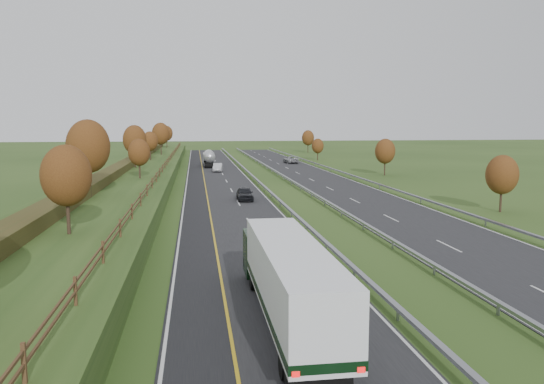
{
  "coord_description": "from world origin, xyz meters",
  "views": [
    {
      "loc": [
        -3.64,
        -25.94,
        9.26
      ],
      "look_at": [
        4.16,
        27.91,
        2.2
      ],
      "focal_mm": 35.0,
      "sensor_mm": 36.0,
      "label": 1
    }
  ],
  "objects_px": {
    "car_dark_near": "(245,193)",
    "car_oncoming": "(291,160)",
    "car_silver_mid": "(218,167)",
    "box_lorry": "(287,278)",
    "road_tanker": "(209,158)",
    "car_small_far": "(210,154)"
  },
  "relations": [
    {
      "from": "car_dark_near",
      "to": "car_oncoming",
      "type": "height_order",
      "value": "same"
    },
    {
      "from": "car_silver_mid",
      "to": "car_oncoming",
      "type": "xyz_separation_m",
      "value": [
        17.85,
        19.49,
        0.01
      ]
    },
    {
      "from": "box_lorry",
      "to": "car_dark_near",
      "type": "bearing_deg",
      "value": 87.4
    },
    {
      "from": "car_silver_mid",
      "to": "car_dark_near",
      "type": "bearing_deg",
      "value": -81.91
    },
    {
      "from": "road_tanker",
      "to": "car_oncoming",
      "type": "distance_m",
      "value": 20.25
    },
    {
      "from": "car_dark_near",
      "to": "car_small_far",
      "type": "xyz_separation_m",
      "value": [
        -1.6,
        88.04,
        -0.08
      ]
    },
    {
      "from": "road_tanker",
      "to": "car_small_far",
      "type": "relative_size",
      "value": 2.25
    },
    {
      "from": "road_tanker",
      "to": "car_small_far",
      "type": "height_order",
      "value": "road_tanker"
    },
    {
      "from": "box_lorry",
      "to": "car_small_far",
      "type": "xyz_separation_m",
      "value": [
        0.23,
        128.4,
        -1.57
      ]
    },
    {
      "from": "box_lorry",
      "to": "car_silver_mid",
      "type": "distance_m",
      "value": 79.4
    },
    {
      "from": "car_dark_near",
      "to": "car_silver_mid",
      "type": "bearing_deg",
      "value": 93.6
    },
    {
      "from": "box_lorry",
      "to": "road_tanker",
      "type": "distance_m",
      "value": 92.36
    },
    {
      "from": "car_oncoming",
      "to": "car_silver_mid",
      "type": "bearing_deg",
      "value": 44.29
    },
    {
      "from": "car_small_far",
      "to": "car_oncoming",
      "type": "distance_m",
      "value": 34.5
    },
    {
      "from": "road_tanker",
      "to": "car_oncoming",
      "type": "bearing_deg",
      "value": 18.83
    },
    {
      "from": "car_dark_near",
      "to": "car_silver_mid",
      "type": "distance_m",
      "value": 39.05
    },
    {
      "from": "box_lorry",
      "to": "road_tanker",
      "type": "relative_size",
      "value": 1.45
    },
    {
      "from": "box_lorry",
      "to": "car_small_far",
      "type": "bearing_deg",
      "value": 89.9
    },
    {
      "from": "car_dark_near",
      "to": "car_small_far",
      "type": "relative_size",
      "value": 0.95
    },
    {
      "from": "car_silver_mid",
      "to": "box_lorry",
      "type": "bearing_deg",
      "value": -84.42
    },
    {
      "from": "car_small_far",
      "to": "car_silver_mid",
      "type": "bearing_deg",
      "value": -89.83
    },
    {
      "from": "box_lorry",
      "to": "car_dark_near",
      "type": "height_order",
      "value": "box_lorry"
    }
  ]
}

